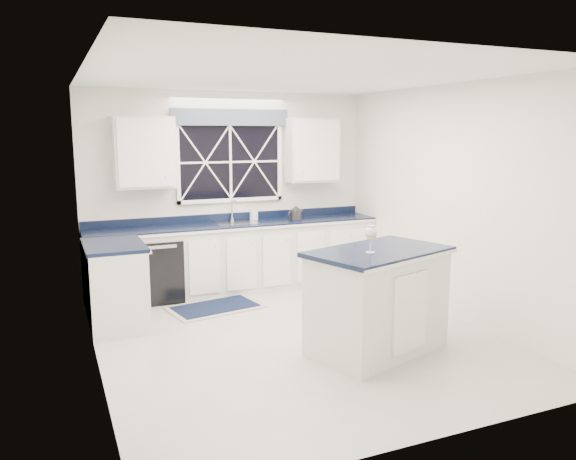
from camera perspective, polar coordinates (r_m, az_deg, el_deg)
name	(u,v)px	position (r m, az deg, el deg)	size (l,w,h in m)	color
ground	(296,337)	(6.09, 0.78, -10.77)	(4.50, 4.50, 0.00)	#B4B4AF
back_wall	(230,191)	(7.85, -5.92, 3.99)	(4.00, 0.10, 2.70)	white
base_cabinets	(218,263)	(7.46, -7.16, -3.35)	(3.99, 1.60, 0.90)	silver
countertop	(237,224)	(7.62, -5.19, 0.56)	(3.98, 0.64, 0.04)	black
dishwasher	(157,269)	(7.46, -13.20, -3.86)	(0.60, 0.58, 0.82)	black
window	(230,156)	(7.77, -5.88, 7.48)	(1.65, 0.09, 1.26)	black
upper_cabinets	(233,151)	(7.65, -5.61, 7.97)	(3.10, 0.34, 0.90)	silver
faucet	(233,210)	(7.78, -5.66, 2.07)	(0.05, 0.20, 0.30)	#B4B4B6
island	(377,300)	(5.63, 9.07, -7.08)	(1.57, 1.22, 1.03)	silver
rug	(215,307)	(7.08, -7.39, -7.78)	(1.22, 0.87, 0.02)	#A2A29E
kettle	(296,213)	(7.90, 0.79, 1.74)	(0.27, 0.21, 0.20)	#2B2B2E
wine_glass	(371,234)	(5.30, 8.43, -0.41)	(0.11, 0.11, 0.26)	silver
soap_bottle	(254,213)	(7.85, -3.49, 1.69)	(0.08, 0.09, 0.19)	silver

